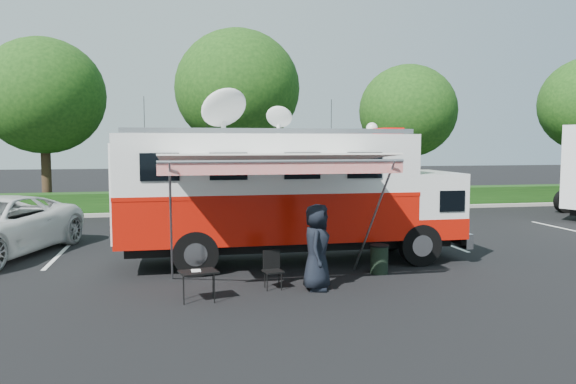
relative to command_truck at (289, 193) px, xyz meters
name	(u,v)px	position (x,y,z in m)	size (l,w,h in m)	color
ground_plane	(292,262)	(0.08, 0.00, -1.93)	(120.00, 120.00, 0.00)	black
back_border	(261,108)	(1.22, 12.90, 3.08)	(60.00, 6.14, 8.87)	#9E998E
stall_lines	(258,243)	(-0.42, 3.00, -1.92)	(24.12, 5.50, 0.01)	silver
command_truck	(289,193)	(0.00, 0.00, 0.00)	(9.37, 2.58, 4.50)	black
awning	(276,160)	(-0.84, -2.68, 0.97)	(5.12, 2.64, 3.09)	white
person	(317,290)	(0.03, -2.98, -1.93)	(0.94, 0.61, 1.93)	black
folding_table	(198,273)	(-2.60, -3.39, -1.34)	(0.86, 0.70, 0.64)	black
folding_chair	(272,266)	(-0.92, -2.63, -1.43)	(0.48, 0.50, 0.86)	black
trash_bin	(379,259)	(1.96, -1.76, -1.56)	(0.48, 0.48, 0.73)	black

